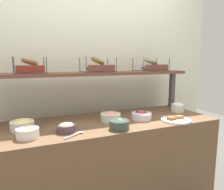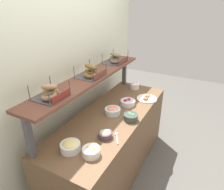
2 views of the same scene
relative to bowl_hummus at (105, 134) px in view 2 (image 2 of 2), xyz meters
The scene contains 18 objects.
ground_plane 0.98m from the bowl_hummus, 19.60° to the left, with size 8.00×8.00×0.00m, color #595651.
back_wall 0.86m from the bowl_hummus, 59.97° to the left, with size 3.17×0.06×2.40m, color silver.
deli_counter 0.63m from the bowl_hummus, 19.60° to the left, with size 1.97×0.70×0.85m, color brown.
shelf_riser_left 0.69m from the bowl_hummus, 141.72° to the left, with size 0.05×0.05×0.40m, color #4C4C51.
shelf_riser_right 1.40m from the bowl_hummus, 17.31° to the left, with size 0.05×0.05×0.40m, color #4C4C51.
upper_shelf 0.69m from the bowl_hummus, 45.86° to the left, with size 1.93×0.32×0.03m, color brown.
bowl_hummus is the anchor object (origin of this frame).
bowl_veggie_mix 0.42m from the bowl_hummus, 13.49° to the right, with size 0.16×0.16×0.08m.
bowl_beet_salad 0.72m from the bowl_hummus, ahead, with size 0.18×0.18×0.08m.
bowl_cream_cheese 1.24m from the bowl_hummus, ahead, with size 0.14×0.14×0.10m.
bowl_fruit_salad 0.27m from the bowl_hummus, behind, with size 0.16×0.16×0.08m.
bowl_lox_spread 0.45m from the bowl_hummus, 19.03° to the left, with size 0.18×0.18×0.09m.
bowl_egg_salad 0.36m from the bowl_hummus, 149.82° to the left, with size 0.18×0.18×0.09m.
serving_plate_white 0.98m from the bowl_hummus, ahead, with size 0.27×0.27×0.04m.
serving_spoon_near_plate 0.12m from the bowl_hummus, 60.01° to the right, with size 0.16×0.10×0.01m.
bagel_basket_everything 0.65m from the bowl_hummus, 117.63° to the left, with size 0.27×0.26×0.14m.
bagel_basket_cinnamon_raisin 0.72m from the bowl_hummus, 45.25° to the left, with size 0.31×0.25×0.16m.
bagel_basket_poppy 1.18m from the bowl_hummus, 21.92° to the left, with size 0.33×0.26×0.14m.
Camera 2 is at (-1.79, -0.96, 2.08)m, focal length 32.64 mm.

